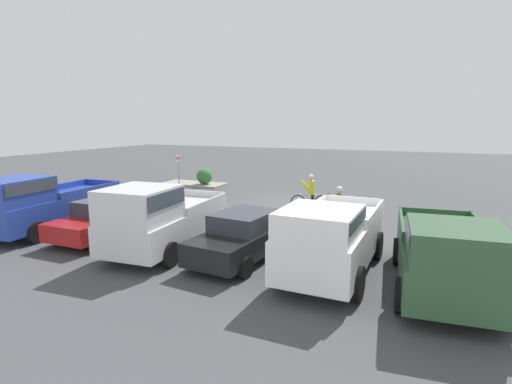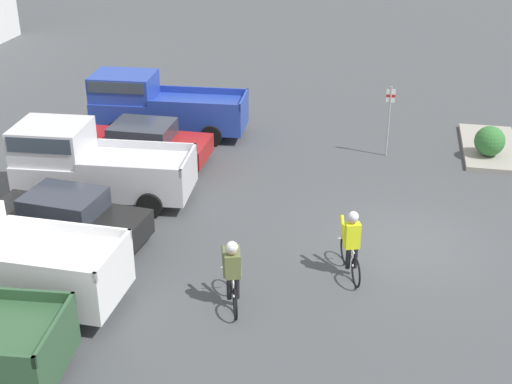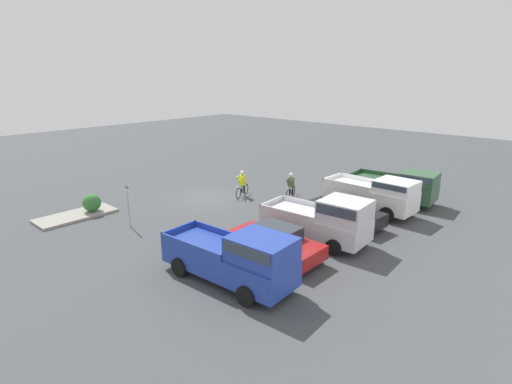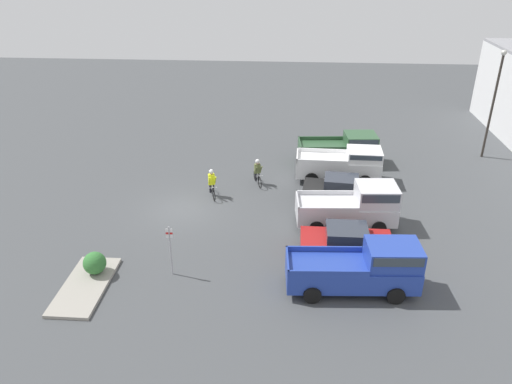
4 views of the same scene
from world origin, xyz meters
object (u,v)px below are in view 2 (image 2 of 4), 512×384
object	(u,v)px
pickup_truck_3	(156,104)
cyclist_0	(352,242)
shrub	(490,141)
sedan_0	(66,219)
sedan_1	(144,143)
cyclist_1	(232,272)
pickup_truck_2	(88,162)
fire_lane_sign	(389,115)

from	to	relation	value
pickup_truck_3	cyclist_0	bearing A→B (deg)	-137.05
pickup_truck_3	shrub	world-z (taller)	pickup_truck_3
pickup_truck_3	sedan_0	bearing A→B (deg)	-178.13
sedan_1	pickup_truck_3	size ratio (longest dim) A/B	0.77
cyclist_1	pickup_truck_2	bearing A→B (deg)	49.70
fire_lane_sign	cyclist_0	bearing A→B (deg)	175.44
fire_lane_sign	sedan_1	bearing A→B (deg)	105.89
sedan_1	cyclist_0	size ratio (longest dim) A/B	2.45
sedan_1	shrub	world-z (taller)	sedan_1
cyclist_1	fire_lane_sign	xyz separation A→B (m)	(9.77, -3.20, 0.63)
sedan_0	pickup_truck_3	world-z (taller)	pickup_truck_3
pickup_truck_3	cyclist_0	xyz separation A→B (m)	(-8.40, -7.82, -0.26)
cyclist_0	shrub	world-z (taller)	cyclist_0
pickup_truck_2	pickup_truck_3	size ratio (longest dim) A/B	0.93
pickup_truck_2	cyclist_1	distance (m)	7.22
cyclist_0	shrub	bearing A→B (deg)	-26.16
cyclist_1	shrub	distance (m)	12.10
cyclist_1	sedan_0	bearing A→B (deg)	69.08
pickup_truck_2	sedan_1	distance (m)	2.96
sedan_1	pickup_truck_2	bearing A→B (deg)	165.73
sedan_0	cyclist_0	size ratio (longest dim) A/B	2.50
pickup_truck_2	cyclist_0	distance (m)	8.55
sedan_0	pickup_truck_2	world-z (taller)	pickup_truck_2
pickup_truck_2	cyclist_1	xyz separation A→B (m)	(-4.67, -5.50, -0.31)
cyclist_0	fire_lane_sign	bearing A→B (deg)	-4.56
sedan_0	shrub	world-z (taller)	sedan_0
sedan_1	cyclist_1	world-z (taller)	cyclist_1
sedan_0	sedan_1	bearing A→B (deg)	-1.94
pickup_truck_2	cyclist_1	world-z (taller)	pickup_truck_2
sedan_0	sedan_1	size ratio (longest dim) A/B	1.02
pickup_truck_2	fire_lane_sign	size ratio (longest dim) A/B	2.14
fire_lane_sign	cyclist_1	bearing A→B (deg)	161.86
cyclist_0	shrub	size ratio (longest dim) A/B	1.74
cyclist_0	cyclist_1	world-z (taller)	cyclist_0
fire_lane_sign	shrub	distance (m)	3.54
cyclist_0	pickup_truck_2	bearing A→B (deg)	70.91
pickup_truck_3	cyclist_1	xyz separation A→B (m)	(-10.27, -5.25, -0.28)
pickup_truck_3	fire_lane_sign	world-z (taller)	fire_lane_sign
sedan_0	cyclist_1	distance (m)	5.33
pickup_truck_2	pickup_truck_3	distance (m)	5.61
cyclist_0	fire_lane_sign	world-z (taller)	fire_lane_sign
cyclist_0	cyclist_1	xyz separation A→B (m)	(-1.87, 2.57, -0.02)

